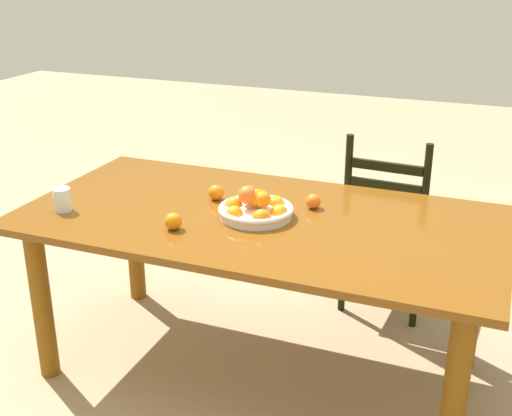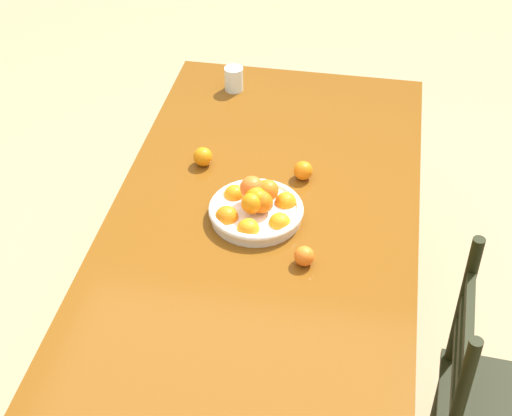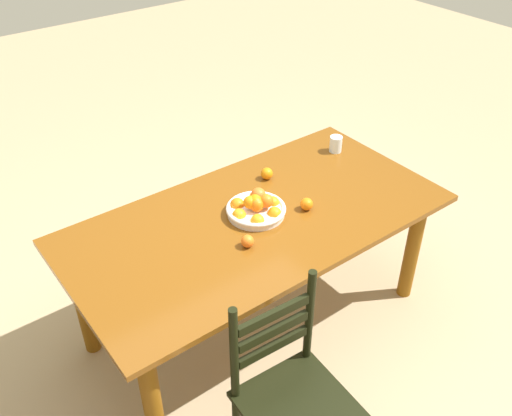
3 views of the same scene
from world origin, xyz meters
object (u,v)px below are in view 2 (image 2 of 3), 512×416
at_px(chair_near_window, 495,413).
at_px(orange_loose_2, 304,256).
at_px(orange_loose_0, 203,157).
at_px(orange_loose_1, 303,171).
at_px(dining_table, 261,245).
at_px(drinking_glass, 234,79).
at_px(fruit_bowl, 256,208).

bearing_deg(chair_near_window, orange_loose_2, 73.32).
bearing_deg(orange_loose_0, orange_loose_1, 87.25).
height_order(dining_table, orange_loose_0, orange_loose_0).
xyz_separation_m(orange_loose_0, orange_loose_1, (0.02, 0.36, -0.00)).
xyz_separation_m(orange_loose_1, orange_loose_2, (0.42, 0.06, -0.00)).
bearing_deg(drinking_glass, dining_table, 17.62).
distance_m(fruit_bowl, drinking_glass, 0.81).
bearing_deg(dining_table, orange_loose_1, 157.35).
bearing_deg(orange_loose_2, dining_table, -137.88).
xyz_separation_m(chair_near_window, orange_loose_1, (-0.65, -0.67, 0.33)).
xyz_separation_m(orange_loose_0, drinking_glass, (-0.53, 0.01, 0.02)).
distance_m(dining_table, orange_loose_1, 0.30).
height_order(orange_loose_1, drinking_glass, drinking_glass).
relative_size(chair_near_window, orange_loose_2, 15.27).
xyz_separation_m(dining_table, orange_loose_2, (0.18, 0.16, 0.14)).
height_order(dining_table, orange_loose_1, orange_loose_1).
bearing_deg(orange_loose_1, chair_near_window, 45.86).
height_order(chair_near_window, orange_loose_1, chair_near_window).
bearing_deg(drinking_glass, orange_loose_2, 23.06).
xyz_separation_m(dining_table, orange_loose_0, (-0.26, -0.26, 0.14)).
distance_m(chair_near_window, drinking_glass, 1.61).
height_order(orange_loose_0, drinking_glass, drinking_glass).
bearing_deg(dining_table, orange_loose_2, 42.12).
distance_m(orange_loose_0, orange_loose_1, 0.36).
relative_size(orange_loose_1, orange_loose_2, 1.07).
distance_m(orange_loose_1, drinking_glass, 0.65).
bearing_deg(orange_loose_1, orange_loose_0, -92.75).
relative_size(orange_loose_1, drinking_glass, 0.68).
relative_size(orange_loose_2, drinking_glass, 0.63).
bearing_deg(orange_loose_2, orange_loose_1, -172.13).
bearing_deg(fruit_bowl, orange_loose_2, 43.87).
bearing_deg(orange_loose_1, orange_loose_2, 7.87).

